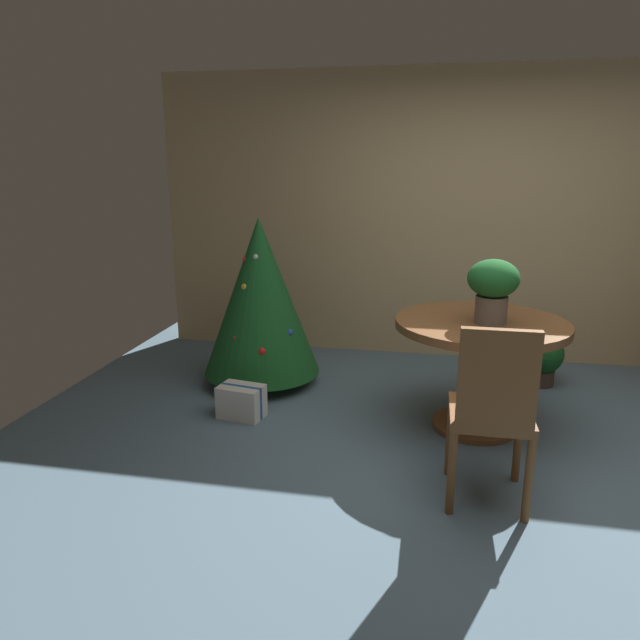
% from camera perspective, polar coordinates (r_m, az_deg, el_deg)
% --- Properties ---
extents(ground_plane, '(6.60, 6.60, 0.00)m').
position_cam_1_polar(ground_plane, '(3.72, 16.86, -13.96)').
color(ground_plane, slate).
extents(back_wall_panel, '(6.00, 0.10, 2.60)m').
position_cam_1_polar(back_wall_panel, '(5.48, 15.78, 9.64)').
color(back_wall_panel, tan).
rests_on(back_wall_panel, ground_plane).
extents(round_dining_table, '(1.14, 1.14, 0.77)m').
position_cam_1_polar(round_dining_table, '(4.02, 15.47, -2.76)').
color(round_dining_table, brown).
rests_on(round_dining_table, ground_plane).
extents(flower_vase, '(0.33, 0.33, 0.42)m').
position_cam_1_polar(flower_vase, '(3.85, 16.71, 3.30)').
color(flower_vase, '#665B51').
rests_on(flower_vase, round_dining_table).
extents(wooden_chair_near, '(0.42, 0.44, 1.01)m').
position_cam_1_polar(wooden_chair_near, '(3.12, 16.66, -8.26)').
color(wooden_chair_near, brown).
rests_on(wooden_chair_near, ground_plane).
extents(holiday_tree, '(0.95, 0.95, 1.37)m').
position_cam_1_polar(holiday_tree, '(4.69, -5.90, 2.31)').
color(holiday_tree, brown).
rests_on(holiday_tree, ground_plane).
extents(gift_box_cream, '(0.35, 0.26, 0.24)m').
position_cam_1_polar(gift_box_cream, '(4.23, -7.76, -7.98)').
color(gift_box_cream, silver).
rests_on(gift_box_cream, ground_plane).
extents(potted_plant, '(0.34, 0.34, 0.44)m').
position_cam_1_polar(potted_plant, '(5.09, 21.05, -3.40)').
color(potted_plant, '#4C382D').
rests_on(potted_plant, ground_plane).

